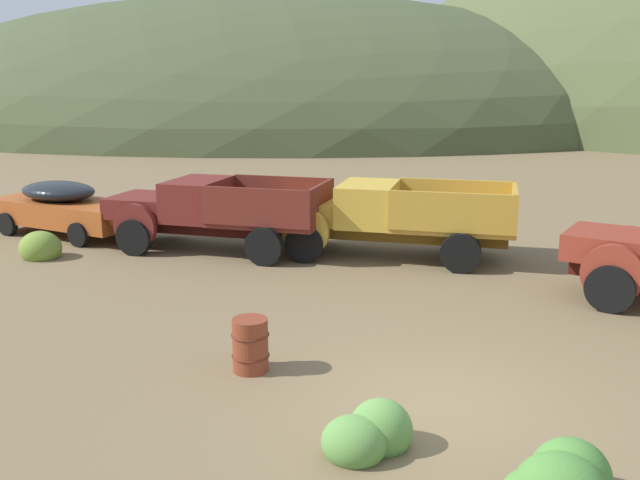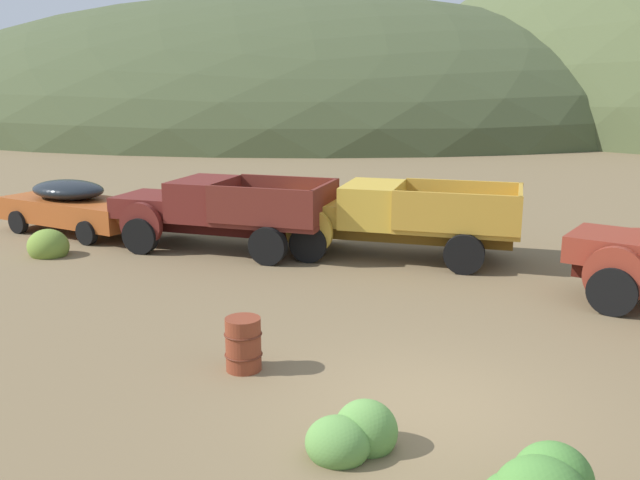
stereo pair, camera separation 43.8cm
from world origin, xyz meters
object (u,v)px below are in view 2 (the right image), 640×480
at_px(car_oxide_orange, 79,206).
at_px(oil_drum_foreground, 243,344).
at_px(truck_faded_yellow, 380,217).
at_px(truck_oxblood, 210,211).

bearing_deg(car_oxide_orange, oil_drum_foreground, -28.67).
relative_size(truck_faded_yellow, oil_drum_foreground, 7.35).
relative_size(truck_oxblood, oil_drum_foreground, 6.98).
relative_size(car_oxide_orange, oil_drum_foreground, 6.12).
height_order(truck_oxblood, oil_drum_foreground, truck_oxblood).
height_order(car_oxide_orange, truck_oxblood, truck_oxblood).
xyz_separation_m(car_oxide_orange, truck_oxblood, (4.51, -0.75, 0.21)).
bearing_deg(truck_faded_yellow, oil_drum_foreground, 85.03).
bearing_deg(truck_faded_yellow, car_oxide_orange, -1.07).
bearing_deg(truck_oxblood, truck_faded_yellow, -172.45).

